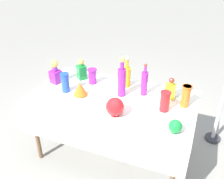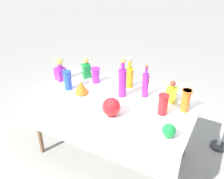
{
  "view_description": "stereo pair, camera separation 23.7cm",
  "coord_description": "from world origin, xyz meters",
  "px_view_note": "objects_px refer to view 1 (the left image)",
  "views": [
    {
      "loc": [
        0.8,
        -1.98,
        2.1
      ],
      "look_at": [
        0.0,
        0.0,
        0.86
      ],
      "focal_mm": 40.0,
      "sensor_mm": 36.0,
      "label": 1
    },
    {
      "loc": [
        1.01,
        -1.88,
        2.1
      ],
      "look_at": [
        0.0,
        0.0,
        0.86
      ],
      "focal_mm": 40.0,
      "sensor_mm": 36.0,
      "label": 2
    }
  ],
  "objects_px": {
    "tall_bottle_0": "(127,75)",
    "slender_vase_2": "(186,96)",
    "tall_bottle_2": "(144,83)",
    "square_decanter_2": "(170,90)",
    "slender_vase_0": "(65,82)",
    "round_bowl_1": "(115,107)",
    "fluted_vase_0": "(80,89)",
    "square_decanter_1": "(55,73)",
    "slender_vase_3": "(92,76)",
    "square_decanter_0": "(81,70)",
    "slender_vase_1": "(165,101)",
    "round_bowl_0": "(175,126)",
    "tall_bottle_1": "(122,80)"
  },
  "relations": [
    {
      "from": "tall_bottle_1",
      "to": "slender_vase_0",
      "type": "xyz_separation_m",
      "value": [
        -0.57,
        -0.15,
        -0.06
      ]
    },
    {
      "from": "square_decanter_0",
      "to": "round_bowl_0",
      "type": "distance_m",
      "value": 1.29
    },
    {
      "from": "slender_vase_1",
      "to": "round_bowl_0",
      "type": "bearing_deg",
      "value": -62.74
    },
    {
      "from": "tall_bottle_2",
      "to": "slender_vase_1",
      "type": "distance_m",
      "value": 0.33
    },
    {
      "from": "slender_vase_0",
      "to": "tall_bottle_2",
      "type": "bearing_deg",
      "value": 17.83
    },
    {
      "from": "tall_bottle_0",
      "to": "slender_vase_2",
      "type": "distance_m",
      "value": 0.67
    },
    {
      "from": "square_decanter_2",
      "to": "round_bowl_0",
      "type": "bearing_deg",
      "value": -75.09
    },
    {
      "from": "tall_bottle_0",
      "to": "tall_bottle_1",
      "type": "height_order",
      "value": "tall_bottle_1"
    },
    {
      "from": "tall_bottle_2",
      "to": "slender_vase_1",
      "type": "bearing_deg",
      "value": -39.45
    },
    {
      "from": "square_decanter_1",
      "to": "slender_vase_1",
      "type": "distance_m",
      "value": 1.24
    },
    {
      "from": "slender_vase_2",
      "to": "fluted_vase_0",
      "type": "relative_size",
      "value": 1.51
    },
    {
      "from": "square_decanter_2",
      "to": "round_bowl_1",
      "type": "height_order",
      "value": "square_decanter_2"
    },
    {
      "from": "tall_bottle_0",
      "to": "round_bowl_1",
      "type": "bearing_deg",
      "value": -81.68
    },
    {
      "from": "square_decanter_0",
      "to": "tall_bottle_2",
      "type": "bearing_deg",
      "value": -5.23
    },
    {
      "from": "tall_bottle_2",
      "to": "fluted_vase_0",
      "type": "distance_m",
      "value": 0.65
    },
    {
      "from": "square_decanter_2",
      "to": "slender_vase_3",
      "type": "xyz_separation_m",
      "value": [
        -0.85,
        -0.02,
        0.01
      ]
    },
    {
      "from": "square_decanter_1",
      "to": "fluted_vase_0",
      "type": "bearing_deg",
      "value": -20.87
    },
    {
      "from": "tall_bottle_2",
      "to": "fluted_vase_0",
      "type": "height_order",
      "value": "tall_bottle_2"
    },
    {
      "from": "tall_bottle_2",
      "to": "square_decanter_0",
      "type": "distance_m",
      "value": 0.76
    },
    {
      "from": "square_decanter_0",
      "to": "square_decanter_2",
      "type": "distance_m",
      "value": 1.02
    },
    {
      "from": "slender_vase_0",
      "to": "slender_vase_2",
      "type": "distance_m",
      "value": 1.21
    },
    {
      "from": "tall_bottle_1",
      "to": "fluted_vase_0",
      "type": "relative_size",
      "value": 2.9
    },
    {
      "from": "square_decanter_0",
      "to": "slender_vase_1",
      "type": "xyz_separation_m",
      "value": [
        1.01,
        -0.28,
        -0.0
      ]
    },
    {
      "from": "tall_bottle_0",
      "to": "slender_vase_3",
      "type": "bearing_deg",
      "value": -167.34
    },
    {
      "from": "square_decanter_0",
      "to": "fluted_vase_0",
      "type": "xyz_separation_m",
      "value": [
        0.16,
        -0.33,
        -0.03
      ]
    },
    {
      "from": "tall_bottle_0",
      "to": "slender_vase_2",
      "type": "relative_size",
      "value": 1.6
    },
    {
      "from": "tall_bottle_0",
      "to": "round_bowl_0",
      "type": "height_order",
      "value": "tall_bottle_0"
    },
    {
      "from": "tall_bottle_1",
      "to": "square_decanter_2",
      "type": "bearing_deg",
      "value": 16.68
    },
    {
      "from": "slender_vase_1",
      "to": "slender_vase_2",
      "type": "bearing_deg",
      "value": 40.82
    },
    {
      "from": "square_decanter_0",
      "to": "slender_vase_0",
      "type": "relative_size",
      "value": 1.18
    },
    {
      "from": "tall_bottle_1",
      "to": "tall_bottle_2",
      "type": "bearing_deg",
      "value": 26.53
    },
    {
      "from": "tall_bottle_2",
      "to": "slender_vase_3",
      "type": "bearing_deg",
      "value": 178.29
    },
    {
      "from": "slender_vase_0",
      "to": "round_bowl_0",
      "type": "distance_m",
      "value": 1.2
    },
    {
      "from": "tall_bottle_2",
      "to": "square_decanter_2",
      "type": "relative_size",
      "value": 1.55
    },
    {
      "from": "round_bowl_0",
      "to": "round_bowl_1",
      "type": "height_order",
      "value": "round_bowl_1"
    },
    {
      "from": "square_decanter_0",
      "to": "slender_vase_1",
      "type": "distance_m",
      "value": 1.05
    },
    {
      "from": "round_bowl_0",
      "to": "slender_vase_3",
      "type": "bearing_deg",
      "value": 152.75
    },
    {
      "from": "tall_bottle_1",
      "to": "slender_vase_1",
      "type": "xyz_separation_m",
      "value": [
        0.46,
        -0.11,
        -0.07
      ]
    },
    {
      "from": "slender_vase_2",
      "to": "square_decanter_2",
      "type": "bearing_deg",
      "value": 147.31
    },
    {
      "from": "fluted_vase_0",
      "to": "round_bowl_1",
      "type": "xyz_separation_m",
      "value": [
        0.45,
        -0.19,
        0.01
      ]
    },
    {
      "from": "tall_bottle_0",
      "to": "slender_vase_0",
      "type": "relative_size",
      "value": 1.67
    },
    {
      "from": "tall_bottle_0",
      "to": "round_bowl_1",
      "type": "distance_m",
      "value": 0.56
    },
    {
      "from": "slender_vase_0",
      "to": "slender_vase_1",
      "type": "relative_size",
      "value": 1.06
    },
    {
      "from": "square_decanter_1",
      "to": "tall_bottle_2",
      "type": "bearing_deg",
      "value": 6.69
    },
    {
      "from": "square_decanter_2",
      "to": "round_bowl_1",
      "type": "relative_size",
      "value": 1.26
    },
    {
      "from": "tall_bottle_0",
      "to": "round_bowl_1",
      "type": "height_order",
      "value": "tall_bottle_0"
    },
    {
      "from": "square_decanter_0",
      "to": "slender_vase_2",
      "type": "distance_m",
      "value": 1.18
    },
    {
      "from": "square_decanter_0",
      "to": "slender_vase_3",
      "type": "bearing_deg",
      "value": -17.68
    },
    {
      "from": "fluted_vase_0",
      "to": "round_bowl_1",
      "type": "height_order",
      "value": "round_bowl_1"
    },
    {
      "from": "slender_vase_1",
      "to": "slender_vase_2",
      "type": "distance_m",
      "value": 0.22
    }
  ]
}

